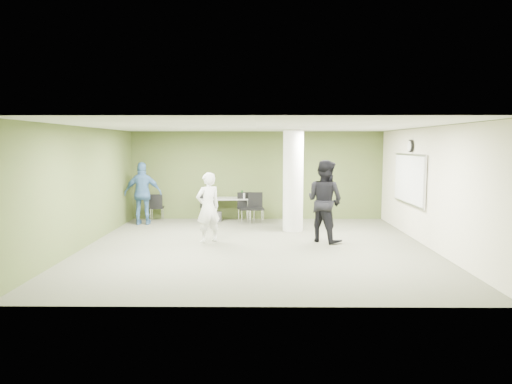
{
  "coord_description": "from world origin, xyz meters",
  "views": [
    {
      "loc": [
        0.08,
        -10.52,
        2.39
      ],
      "look_at": [
        -0.02,
        1.0,
        1.18
      ],
      "focal_mm": 32.0,
      "sensor_mm": 36.0,
      "label": 1
    }
  ],
  "objects_px": {
    "man_black": "(325,201)",
    "man_blue": "(143,193)",
    "chair_back_left": "(156,205)",
    "folding_table": "(226,200)",
    "woman_white": "(208,208)"
  },
  "relations": [
    {
      "from": "man_black",
      "to": "man_blue",
      "type": "height_order",
      "value": "man_black"
    },
    {
      "from": "folding_table",
      "to": "man_blue",
      "type": "distance_m",
      "value": 2.51
    },
    {
      "from": "chair_back_left",
      "to": "woman_white",
      "type": "distance_m",
      "value": 3.7
    },
    {
      "from": "man_black",
      "to": "chair_back_left",
      "type": "bearing_deg",
      "value": 11.34
    },
    {
      "from": "chair_back_left",
      "to": "man_black",
      "type": "distance_m",
      "value": 5.7
    },
    {
      "from": "chair_back_left",
      "to": "man_blue",
      "type": "relative_size",
      "value": 0.45
    },
    {
      "from": "chair_back_left",
      "to": "man_blue",
      "type": "distance_m",
      "value": 0.81
    },
    {
      "from": "woman_white",
      "to": "man_blue",
      "type": "bearing_deg",
      "value": -81.35
    },
    {
      "from": "folding_table",
      "to": "man_black",
      "type": "relative_size",
      "value": 0.79
    },
    {
      "from": "folding_table",
      "to": "woman_white",
      "type": "distance_m",
      "value": 3.1
    },
    {
      "from": "man_black",
      "to": "man_blue",
      "type": "xyz_separation_m",
      "value": [
        -5.07,
        2.36,
        -0.07
      ]
    },
    {
      "from": "chair_back_left",
      "to": "man_blue",
      "type": "height_order",
      "value": "man_blue"
    },
    {
      "from": "chair_back_left",
      "to": "woman_white",
      "type": "height_order",
      "value": "woman_white"
    },
    {
      "from": "folding_table",
      "to": "chair_back_left",
      "type": "bearing_deg",
      "value": 174.54
    },
    {
      "from": "man_blue",
      "to": "man_black",
      "type": "bearing_deg",
      "value": 150.43
    }
  ]
}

